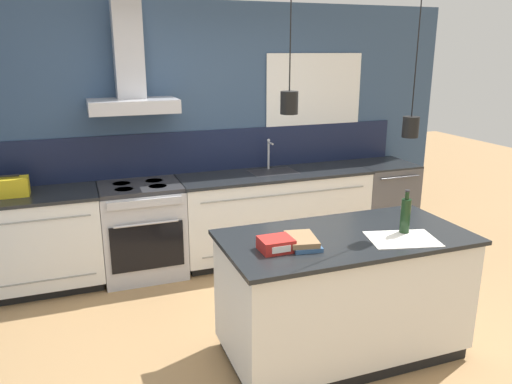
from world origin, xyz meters
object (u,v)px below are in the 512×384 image
object	(u,v)px
red_supply_box	(276,244)
yellow_toolbox	(8,187)
oven_range	(143,230)
book_stack	(302,241)
bottle_on_island	(405,215)
dishwasher	(380,202)

from	to	relation	value
red_supply_box	yellow_toolbox	xyz separation A→B (m)	(-1.72, 1.93, 0.04)
oven_range	red_supply_box	size ratio (longest dim) A/B	4.40
book_stack	bottle_on_island	bearing A→B (deg)	-2.89
oven_range	dishwasher	size ratio (longest dim) A/B	1.00
oven_range	red_supply_box	world-z (taller)	red_supply_box
yellow_toolbox	red_supply_box	bearing A→B (deg)	-48.32
dishwasher	book_stack	size ratio (longest dim) A/B	2.83
oven_range	dishwasher	world-z (taller)	same
bottle_on_island	yellow_toolbox	xyz separation A→B (m)	(-2.67, 1.95, -0.05)
dishwasher	red_supply_box	world-z (taller)	red_supply_box
bottle_on_island	book_stack	xyz separation A→B (m)	(-0.76, 0.04, -0.10)
oven_range	book_stack	xyz separation A→B (m)	(0.79, -1.90, 0.48)
red_supply_box	yellow_toolbox	bearing A→B (deg)	131.68
bottle_on_island	book_stack	size ratio (longest dim) A/B	0.97
yellow_toolbox	dishwasher	bearing A→B (deg)	-0.00
oven_range	yellow_toolbox	distance (m)	1.24
red_supply_box	yellow_toolbox	world-z (taller)	yellow_toolbox
oven_range	book_stack	size ratio (longest dim) A/B	2.83
red_supply_box	book_stack	bearing A→B (deg)	5.97
oven_range	yellow_toolbox	xyz separation A→B (m)	(-1.12, 0.00, 0.54)
yellow_toolbox	bottle_on_island	bearing A→B (deg)	-36.07
dishwasher	bottle_on_island	xyz separation A→B (m)	(-1.14, -1.95, 0.58)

